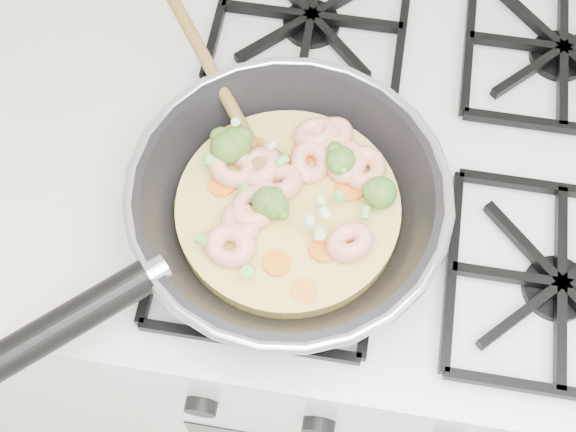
# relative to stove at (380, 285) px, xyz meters

# --- Properties ---
(stove) EXTENTS (0.60, 0.60, 0.92)m
(stove) POSITION_rel_stove_xyz_m (0.00, 0.00, 0.00)
(stove) COLOR white
(stove) RESTS_ON ground
(skillet) EXTENTS (0.41, 0.50, 0.11)m
(skillet) POSITION_rel_stove_xyz_m (-0.14, -0.12, 0.50)
(skillet) COLOR black
(skillet) RESTS_ON stove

